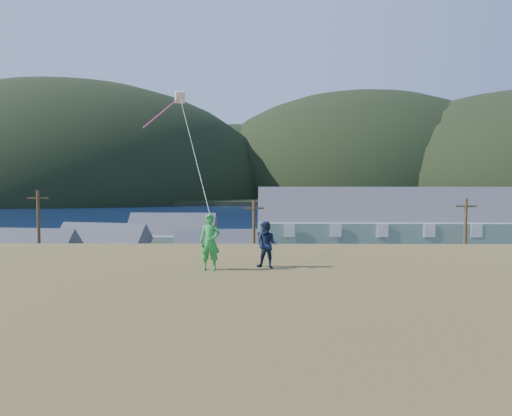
{
  "coord_description": "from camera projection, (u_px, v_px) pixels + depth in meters",
  "views": [
    {
      "loc": [
        0.8,
        -33.15,
        9.93
      ],
      "look_at": [
        0.53,
        -11.89,
        8.8
      ],
      "focal_mm": 32.0,
      "sensor_mm": 36.0,
      "label": 1
    }
  ],
  "objects": [
    {
      "name": "shed_palegreen_near",
      "position": [
        100.0,
        254.0,
        47.15
      ],
      "size": [
        10.68,
        7.92,
        7.0
      ],
      "rotation": [
        0.0,
        0.0,
        -0.22
      ],
      "color": "gray",
      "rests_on": "waterfront_lot"
    },
    {
      "name": "far_shore",
      "position": [
        261.0,
        195.0,
        363.09
      ],
      "size": [
        900.0,
        320.0,
        2.0
      ],
      "primitive_type": "cube",
      "color": "black",
      "rests_on": "ground"
    },
    {
      "name": "utility_poles",
      "position": [
        247.0,
        254.0,
        34.9
      ],
      "size": [
        32.87,
        0.24,
        9.31
      ],
      "color": "#47331E",
      "rests_on": "waterfront_lot"
    },
    {
      "name": "ground",
      "position": [
        251.0,
        318.0,
        33.64
      ],
      "size": [
        900.0,
        900.0,
        0.0
      ],
      "primitive_type": "plane",
      "color": "#0A1638",
      "rests_on": "ground"
    },
    {
      "name": "waterfront_lot",
      "position": [
        255.0,
        273.0,
        50.61
      ],
      "size": [
        72.0,
        36.0,
        0.12
      ],
      "primitive_type": "cube",
      "color": "#28282B",
      "rests_on": "ground"
    },
    {
      "name": "shed_palegreen_far",
      "position": [
        172.0,
        239.0,
        58.07
      ],
      "size": [
        11.37,
        6.81,
        7.5
      ],
      "rotation": [
        0.0,
        0.0,
        -0.04
      ],
      "color": "gray",
      "rests_on": "waterfront_lot"
    },
    {
      "name": "kite_flyer_green",
      "position": [
        210.0,
        242.0,
        14.39
      ],
      "size": [
        0.68,
        0.47,
        1.78
      ],
      "primitive_type": "imported",
      "rotation": [
        0.0,
        0.0,
        -0.07
      ],
      "color": "green",
      "rests_on": "hillside"
    },
    {
      "name": "parked_cars",
      "position": [
        172.0,
        260.0,
        54.69
      ],
      "size": [
        25.21,
        12.59,
        1.51
      ],
      "color": "#BABABA",
      "rests_on": "waterfront_lot"
    },
    {
      "name": "kite_flyer_navy",
      "position": [
        267.0,
        245.0,
        14.77
      ],
      "size": [
        0.88,
        0.79,
        1.51
      ],
      "primitive_type": "imported",
      "rotation": [
        0.0,
        0.0,
        -0.34
      ],
      "color": "#16233C",
      "rests_on": "hillside"
    },
    {
      "name": "lodge",
      "position": [
        398.0,
        231.0,
        53.39
      ],
      "size": [
        32.84,
        9.55,
        11.51
      ],
      "rotation": [
        0.0,
        0.0,
        -0.01
      ],
      "color": "slate",
      "rests_on": "waterfront_lot"
    },
    {
      "name": "wharf",
      "position": [
        220.0,
        242.0,
        73.63
      ],
      "size": [
        26.0,
        14.0,
        0.9
      ],
      "primitive_type": "cube",
      "color": "gray",
      "rests_on": "ground"
    },
    {
      "name": "shed_white",
      "position": [
        216.0,
        260.0,
        44.29
      ],
      "size": [
        8.5,
        5.96,
        6.53
      ],
      "rotation": [
        0.0,
        0.0,
        0.06
      ],
      "color": "silver",
      "rests_on": "waterfront_lot"
    },
    {
      "name": "kite_rig",
      "position": [
        178.0,
        101.0,
        22.23
      ],
      "size": [
        1.85,
        4.53,
        10.25
      ],
      "color": "beige",
      "rests_on": "ground"
    },
    {
      "name": "far_hills",
      "position": [
        313.0,
        195.0,
        312.04
      ],
      "size": [
        760.0,
        265.0,
        143.0
      ],
      "color": "black",
      "rests_on": "ground"
    },
    {
      "name": "grass_strip",
      "position": [
        250.0,
        326.0,
        31.64
      ],
      "size": [
        110.0,
        8.0,
        0.1
      ],
      "primitive_type": "cube",
      "color": "#4C3D19",
      "rests_on": "ground"
    },
    {
      "name": "shed_teal",
      "position": [
        27.0,
        263.0,
        42.53
      ],
      "size": [
        9.45,
        7.2,
        6.9
      ],
      "rotation": [
        0.0,
        0.0,
        -0.13
      ],
      "color": "#2D6769",
      "rests_on": "waterfront_lot"
    }
  ]
}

